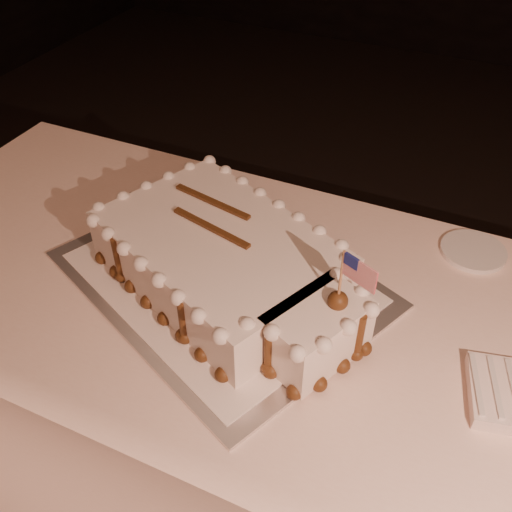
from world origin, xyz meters
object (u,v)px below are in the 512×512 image
at_px(banquet_table, 383,454).
at_px(side_plate, 473,251).
at_px(cake_board, 221,279).
at_px(sheet_cake, 230,265).

relative_size(banquet_table, side_plate, 17.16).
bearing_deg(side_plate, cake_board, -146.35).
bearing_deg(cake_board, side_plate, 57.59).
relative_size(cake_board, side_plate, 4.45).
xyz_separation_m(cake_board, sheet_cake, (0.03, -0.01, 0.06)).
xyz_separation_m(banquet_table, side_plate, (0.06, 0.31, 0.38)).
bearing_deg(sheet_cake, side_plate, 36.61).
relative_size(sheet_cake, side_plate, 4.40).
bearing_deg(banquet_table, cake_board, 178.71).
distance_m(cake_board, sheet_cake, 0.07).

